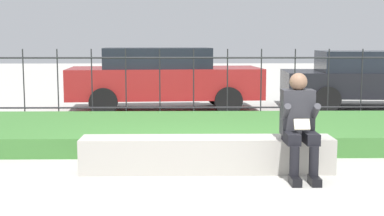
# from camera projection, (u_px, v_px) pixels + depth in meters

# --- Properties ---
(ground_plane) EXTENTS (60.00, 60.00, 0.00)m
(ground_plane) POSITION_uv_depth(u_px,v_px,m) (200.00, 171.00, 6.60)
(ground_plane) COLOR #B2AFA8
(stone_bench) EXTENTS (3.09, 0.46, 0.43)m
(stone_bench) POSITION_uv_depth(u_px,v_px,m) (207.00, 156.00, 6.58)
(stone_bench) COLOR #ADA89E
(stone_bench) RESTS_ON ground_plane
(person_seated_reader) EXTENTS (0.42, 0.73, 1.23)m
(person_seated_reader) POSITION_uv_depth(u_px,v_px,m) (299.00, 121.00, 6.28)
(person_seated_reader) COLOR black
(person_seated_reader) RESTS_ON ground_plane
(grass_berm) EXTENTS (10.62, 2.82, 0.28)m
(grass_berm) POSITION_uv_depth(u_px,v_px,m) (196.00, 131.00, 8.68)
(grass_berm) COLOR #3D7533
(grass_berm) RESTS_ON ground_plane
(iron_fence) EXTENTS (8.62, 0.03, 1.44)m
(iron_fence) POSITION_uv_depth(u_px,v_px,m) (194.00, 84.00, 10.47)
(iron_fence) COLOR #232326
(iron_fence) RESTS_ON ground_plane
(car_parked_right) EXTENTS (4.60, 2.24, 1.35)m
(car_parked_right) POSITION_uv_depth(u_px,v_px,m) (378.00, 78.00, 12.62)
(car_parked_right) COLOR black
(car_parked_right) RESTS_ON ground_plane
(car_parked_center) EXTENTS (4.43, 2.11, 1.44)m
(car_parked_center) POSITION_uv_depth(u_px,v_px,m) (163.00, 77.00, 12.19)
(car_parked_center) COLOR maroon
(car_parked_center) RESTS_ON ground_plane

